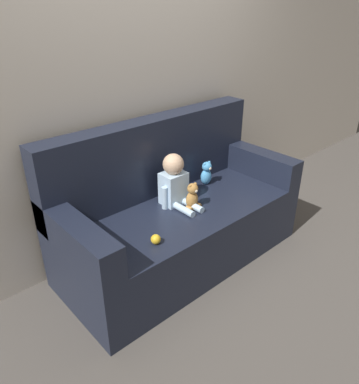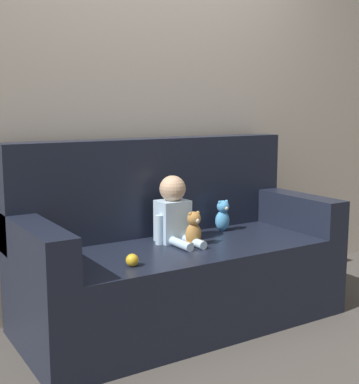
% 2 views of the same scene
% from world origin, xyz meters
% --- Properties ---
extents(ground_plane, '(12.00, 12.00, 0.00)m').
position_xyz_m(ground_plane, '(0.00, 0.00, 0.00)').
color(ground_plane, '#4C4742').
extents(wall_back, '(8.00, 0.05, 2.60)m').
position_xyz_m(wall_back, '(0.00, 0.49, 1.30)').
color(wall_back, beige).
rests_on(wall_back, ground_plane).
extents(couch, '(1.85, 0.82, 1.06)m').
position_xyz_m(couch, '(0.00, 0.06, 0.36)').
color(couch, black).
rests_on(couch, ground_plane).
extents(person_baby, '(0.25, 0.33, 0.39)m').
position_xyz_m(person_baby, '(-0.01, 0.06, 0.64)').
color(person_baby, silver).
rests_on(person_baby, couch).
extents(teddy_bear_brown, '(0.12, 0.09, 0.20)m').
position_xyz_m(teddy_bear_brown, '(0.03, -0.07, 0.56)').
color(teddy_bear_brown, '#AD7A3D').
rests_on(teddy_bear_brown, couch).
extents(plush_toy_side, '(0.10, 0.09, 0.20)m').
position_xyz_m(plush_toy_side, '(0.39, 0.13, 0.57)').
color(plush_toy_side, '#4C9EDB').
rests_on(plush_toy_side, couch).
extents(toy_ball, '(0.06, 0.06, 0.06)m').
position_xyz_m(toy_ball, '(-0.44, -0.24, 0.50)').
color(toy_ball, gold).
rests_on(toy_ball, couch).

